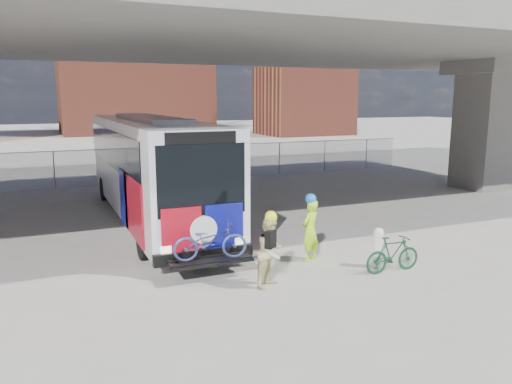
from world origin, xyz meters
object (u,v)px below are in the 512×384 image
bus (151,161)px  bollard (378,246)px  cyclist_hivis (310,229)px  bike_parked (393,254)px  cyclist_tan (271,251)px

bus → bollard: (4.23, -7.47, -1.55)m
cyclist_hivis → bike_parked: bearing=103.2°
bike_parked → bus: bearing=30.7°
bus → bike_parked: bearing=-61.4°
bollard → cyclist_hivis: (-1.35, 1.15, 0.32)m
cyclist_tan → bike_parked: size_ratio=1.16×
bus → cyclist_tan: bus is taller
bike_parked → cyclist_hivis: bearing=44.1°
cyclist_hivis → cyclist_tan: (-1.76, -1.27, -0.04)m
cyclist_tan → bike_parked: bearing=-41.1°
bus → bike_parked: (4.33, -7.94, -1.64)m
cyclist_hivis → bike_parked: size_ratio=1.19×
bus → bollard: bus is taller
bollard → bike_parked: bollard is taller
bollard → bike_parked: bearing=-77.5°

